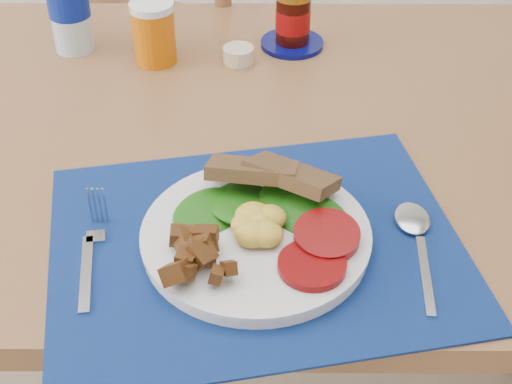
# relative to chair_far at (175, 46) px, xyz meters

# --- Properties ---
(table) EXTENTS (1.40, 0.90, 0.75)m
(table) POSITION_rel_chair_far_xyz_m (0.10, -0.61, 0.10)
(table) COLOR brown
(table) RESTS_ON ground
(chair_far) EXTENTS (0.53, 0.51, 1.12)m
(chair_far) POSITION_rel_chair_far_xyz_m (0.00, 0.00, 0.00)
(chair_far) COLOR brown
(chair_far) RESTS_ON ground
(placemat) EXTENTS (0.58, 0.49, 0.00)m
(placemat) POSITION_rel_chair_far_xyz_m (0.20, -0.89, 0.18)
(placemat) COLOR black
(placemat) RESTS_ON table
(breakfast_plate) EXTENTS (0.29, 0.29, 0.07)m
(breakfast_plate) POSITION_rel_chair_far_xyz_m (0.20, -0.90, 0.21)
(breakfast_plate) COLOR silver
(breakfast_plate) RESTS_ON placemat
(fork) EXTENTS (0.03, 0.19, 0.00)m
(fork) POSITION_rel_chair_far_xyz_m (-0.00, -0.91, 0.19)
(fork) COLOR #B2B5BA
(fork) RESTS_ON placemat
(spoon) EXTENTS (0.05, 0.20, 0.01)m
(spoon) POSITION_rel_chair_far_xyz_m (0.41, -0.88, 0.19)
(spoon) COLOR #B2B5BA
(spoon) RESTS_ON placemat
(juice_glass) EXTENTS (0.08, 0.08, 0.10)m
(juice_glass) POSITION_rel_chair_far_xyz_m (0.02, -0.41, 0.23)
(juice_glass) COLOR #C55905
(juice_glass) RESTS_ON table
(ramekin) EXTENTS (0.06, 0.06, 0.03)m
(ramekin) POSITION_rel_chair_far_xyz_m (0.17, -0.41, 0.20)
(ramekin) COLOR beige
(ramekin) RESTS_ON table
(jam_on_saucer) EXTENTS (0.12, 0.12, 0.11)m
(jam_on_saucer) POSITION_rel_chair_far_xyz_m (0.27, -0.35, 0.23)
(jam_on_saucer) COLOR #050956
(jam_on_saucer) RESTS_ON table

